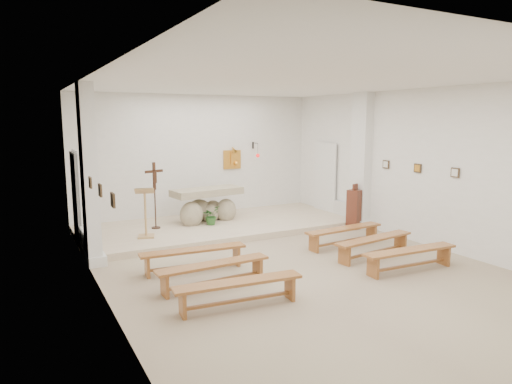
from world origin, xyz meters
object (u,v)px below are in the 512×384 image
bench_left_second (214,269)px  bench_right_second (374,242)px  altar (207,207)px  donation_pedestal (354,209)px  bench_right_third (410,255)px  bench_left_third (239,287)px  crucifix_stand (155,190)px  lectern (145,212)px  bench_right_front (344,232)px  bench_left_front (193,254)px

bench_left_second → bench_right_second: bearing=-2.1°
altar → donation_pedestal: bearing=-38.6°
donation_pedestal → bench_right_third: donation_pedestal is taller
altar → bench_right_third: bearing=-76.3°
donation_pedestal → bench_left_third: 5.81m
bench_left_second → donation_pedestal: bearing=22.0°
altar → bench_right_second: 4.63m
crucifix_stand → bench_right_second: (3.41, -4.02, -0.78)m
lectern → bench_right_third: lectern is taller
bench_right_second → lectern: bearing=132.6°
bench_right_front → bench_right_third: size_ratio=1.00×
donation_pedestal → bench_right_front: (-1.32, -1.21, -0.20)m
bench_right_front → bench_right_third: same height
bench_right_front → bench_left_third: bearing=-155.3°
donation_pedestal → bench_right_third: size_ratio=0.58×
bench_left_second → bench_right_second: 3.57m
bench_right_third → bench_left_second: bearing=168.2°
altar → crucifix_stand: crucifix_stand is taller
altar → bench_right_front: 3.79m
bench_right_front → bench_left_front: bearing=176.3°
altar → bench_left_third: size_ratio=0.96×
lectern → donation_pedestal: size_ratio=1.01×
crucifix_stand → donation_pedestal: size_ratio=1.40×
lectern → bench_left_third: 4.26m
altar → bench_right_front: (2.00, -3.21, -0.20)m
bench_left_third → bench_right_third: bearing=5.7°
bench_right_front → altar: bearing=118.2°
bench_right_front → donation_pedestal: bearing=39.0°
bench_right_second → bench_left_third: size_ratio=1.00×
crucifix_stand → bench_right_third: 6.09m
altar → lectern: lectern is taller
bench_right_third → donation_pedestal: bearing=70.6°
bench_left_second → bench_left_front: bearing=87.9°
bench_right_front → bench_left_second: 3.70m
lectern → bench_left_front: size_ratio=0.59×
bench_left_front → bench_right_second: bearing=-10.3°
donation_pedestal → bench_right_third: bearing=-133.0°
lectern → bench_right_front: lectern is taller
crucifix_stand → donation_pedestal: crucifix_stand is taller
bench_left_second → bench_right_third: same height
crucifix_stand → bench_right_second: bearing=-68.6°
lectern → crucifix_stand: size_ratio=0.72×
bench_left_third → bench_right_third: same height
lectern → donation_pedestal: bearing=5.4°
bench_right_front → bench_right_second: 0.97m
bench_left_second → bench_right_front: bearing=13.0°
altar → bench_left_front: 3.58m
lectern → donation_pedestal: lectern is taller
crucifix_stand → lectern: bearing=-139.3°
bench_right_third → altar: bearing=114.6°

